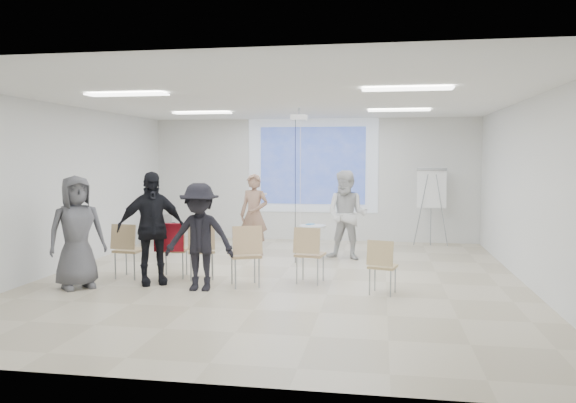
% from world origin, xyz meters
% --- Properties ---
extents(floor, '(8.00, 9.00, 0.10)m').
position_xyz_m(floor, '(0.00, 0.00, -0.05)').
color(floor, beige).
rests_on(floor, ground).
extents(ceiling, '(8.00, 9.00, 0.10)m').
position_xyz_m(ceiling, '(0.00, 0.00, 3.05)').
color(ceiling, white).
rests_on(ceiling, wall_back).
extents(wall_back, '(8.00, 0.10, 3.00)m').
position_xyz_m(wall_back, '(0.00, 4.55, 1.50)').
color(wall_back, silver).
rests_on(wall_back, floor).
extents(wall_left, '(0.10, 9.00, 3.00)m').
position_xyz_m(wall_left, '(-4.05, 0.00, 1.50)').
color(wall_left, silver).
rests_on(wall_left, floor).
extents(wall_right, '(0.10, 9.00, 3.00)m').
position_xyz_m(wall_right, '(4.05, 0.00, 1.50)').
color(wall_right, silver).
rests_on(wall_right, floor).
extents(projection_halo, '(3.20, 0.01, 2.30)m').
position_xyz_m(projection_halo, '(0.00, 4.49, 1.85)').
color(projection_halo, silver).
rests_on(projection_halo, wall_back).
extents(projection_image, '(2.60, 0.01, 1.90)m').
position_xyz_m(projection_image, '(0.00, 4.47, 1.85)').
color(projection_image, '#314BA9').
rests_on(projection_image, wall_back).
extents(pedestal_table, '(0.69, 0.69, 0.69)m').
position_xyz_m(pedestal_table, '(0.30, 2.05, 0.38)').
color(pedestal_table, white).
rests_on(pedestal_table, floor).
extents(player_left, '(0.79, 0.61, 1.94)m').
position_xyz_m(player_left, '(-0.94, 2.12, 0.97)').
color(player_left, '#A17862').
rests_on(player_left, floor).
extents(player_right, '(1.11, 0.96, 1.99)m').
position_xyz_m(player_right, '(1.01, 1.97, 0.99)').
color(player_right, silver).
rests_on(player_right, floor).
extents(controller_left, '(0.07, 0.13, 0.04)m').
position_xyz_m(controller_left, '(-0.76, 2.37, 1.28)').
color(controller_left, silver).
rests_on(controller_left, player_left).
extents(controller_right, '(0.07, 0.13, 0.04)m').
position_xyz_m(controller_right, '(0.83, 2.22, 1.34)').
color(controller_right, white).
rests_on(controller_right, player_right).
extents(chair_far_left, '(0.48, 0.51, 0.94)m').
position_xyz_m(chair_far_left, '(-2.55, -0.44, 0.56)').
color(chair_far_left, tan).
rests_on(chair_far_left, floor).
extents(chair_left_mid, '(0.52, 0.54, 0.95)m').
position_xyz_m(chair_left_mid, '(-1.80, -0.28, 0.56)').
color(chair_left_mid, tan).
rests_on(chair_left_mid, floor).
extents(chair_left_inner, '(0.57, 0.59, 0.95)m').
position_xyz_m(chair_left_inner, '(-1.30, -0.29, 0.56)').
color(chair_left_inner, tan).
rests_on(chair_left_inner, floor).
extents(chair_center, '(0.62, 0.64, 0.99)m').
position_xyz_m(chair_center, '(-0.42, -0.73, 0.59)').
color(chair_center, tan).
rests_on(chair_center, floor).
extents(chair_right_inner, '(0.50, 0.53, 0.93)m').
position_xyz_m(chair_right_inner, '(0.53, -0.32, 0.55)').
color(chair_right_inner, tan).
rests_on(chair_right_inner, floor).
extents(chair_right_far, '(0.48, 0.50, 0.84)m').
position_xyz_m(chair_right_far, '(1.70, -0.89, 0.49)').
color(chair_right_far, tan).
rests_on(chair_right_far, floor).
extents(red_jacket, '(0.50, 0.19, 0.47)m').
position_xyz_m(red_jacket, '(-1.82, -0.42, 0.72)').
color(red_jacket, maroon).
rests_on(red_jacket, chair_left_mid).
extents(laptop, '(0.41, 0.35, 0.03)m').
position_xyz_m(laptop, '(-1.32, -0.19, 0.51)').
color(laptop, black).
rests_on(laptop, chair_left_inner).
extents(audience_left, '(1.42, 1.26, 2.10)m').
position_xyz_m(audience_left, '(-1.99, -0.75, 1.05)').
color(audience_left, black).
rests_on(audience_left, floor).
extents(audience_mid, '(1.25, 0.72, 1.89)m').
position_xyz_m(audience_mid, '(-1.08, -1.04, 0.94)').
color(audience_mid, black).
rests_on(audience_mid, floor).
extents(audience_outer, '(1.14, 1.14, 1.99)m').
position_xyz_m(audience_outer, '(-3.03, -1.21, 0.99)').
color(audience_outer, '#5B5B60').
rests_on(audience_outer, floor).
extents(flipchart_easel, '(0.78, 0.59, 1.81)m').
position_xyz_m(flipchart_easel, '(2.82, 3.98, 1.33)').
color(flipchart_easel, gray).
rests_on(flipchart_easel, floor).
extents(av_cart, '(0.54, 0.48, 0.69)m').
position_xyz_m(av_cart, '(-3.39, 3.32, 0.32)').
color(av_cart, black).
rests_on(av_cart, floor).
extents(ceiling_projector, '(0.30, 0.25, 3.00)m').
position_xyz_m(ceiling_projector, '(0.10, 1.49, 2.69)').
color(ceiling_projector, white).
rests_on(ceiling_projector, ceiling).
extents(fluor_panel_nw, '(1.20, 0.30, 0.02)m').
position_xyz_m(fluor_panel_nw, '(-2.00, 2.00, 2.97)').
color(fluor_panel_nw, white).
rests_on(fluor_panel_nw, ceiling).
extents(fluor_panel_ne, '(1.20, 0.30, 0.02)m').
position_xyz_m(fluor_panel_ne, '(2.00, 2.00, 2.97)').
color(fluor_panel_ne, white).
rests_on(fluor_panel_ne, ceiling).
extents(fluor_panel_sw, '(1.20, 0.30, 0.02)m').
position_xyz_m(fluor_panel_sw, '(-2.00, -1.50, 2.97)').
color(fluor_panel_sw, white).
rests_on(fluor_panel_sw, ceiling).
extents(fluor_panel_se, '(1.20, 0.30, 0.02)m').
position_xyz_m(fluor_panel_se, '(2.00, -1.50, 2.97)').
color(fluor_panel_se, white).
rests_on(fluor_panel_se, ceiling).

